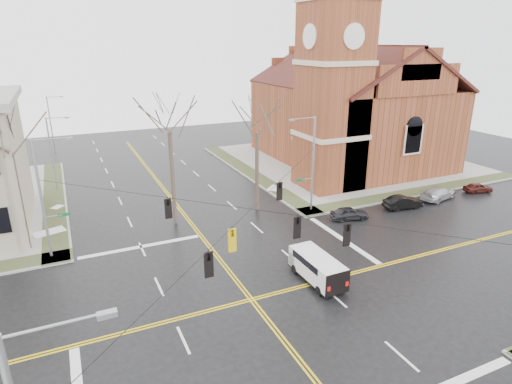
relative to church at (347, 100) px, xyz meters
name	(u,v)px	position (x,y,z in m)	size (l,w,h in m)	color
ground	(251,300)	(-24.76, -24.78, -8.43)	(120.00, 120.00, 0.00)	black
sidewalks	(251,299)	(-24.76, -24.78, -8.36)	(80.00, 80.00, 0.17)	gray
road_markings	(251,300)	(-24.76, -24.78, -8.43)	(100.00, 100.00, 0.01)	gold
church	(347,100)	(0.00, 0.00, 0.00)	(24.28, 27.48, 27.50)	brown
signal_pole_ne	(312,162)	(-13.44, -13.28, -3.48)	(2.75, 0.22, 9.00)	gray
signal_pole_nw	(44,196)	(-36.09, -13.28, -3.48)	(2.75, 0.22, 9.00)	gray
span_wires	(251,209)	(-24.76, -24.78, -2.23)	(23.02, 23.02, 0.03)	black
traffic_signals	(256,225)	(-24.76, -25.45, -2.98)	(8.21, 8.26, 1.30)	black
streetlight_north_a	(53,152)	(-35.42, 3.22, -3.97)	(2.30, 0.20, 8.00)	gray
streetlight_north_b	(51,122)	(-35.42, 23.22, -3.97)	(2.30, 0.20, 8.00)	gray
cargo_van	(316,265)	(-19.76, -24.36, -7.36)	(1.92, 4.82, 1.82)	white
parked_car_a	(349,213)	(-11.22, -16.62, -7.84)	(1.40, 3.48, 1.18)	black
parked_car_b	(403,202)	(-4.78, -16.55, -7.79)	(1.36, 3.90, 1.29)	black
parked_car_c	(438,193)	(0.44, -16.04, -7.76)	(1.88, 4.61, 1.34)	#B0B0B2
parked_car_d	(478,188)	(6.10, -16.28, -7.90)	(1.26, 3.12, 1.06)	#461714
tree_nw_far	(10,146)	(-37.85, -11.09, -0.10)	(4.00, 4.00, 11.51)	#3C3226
tree_nw_near	(169,126)	(-26.00, -10.71, 0.40)	(4.00, 4.00, 12.22)	#3C3226
tree_ne	(257,127)	(-18.02, -11.05, -0.24)	(4.00, 4.00, 11.31)	#3C3226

